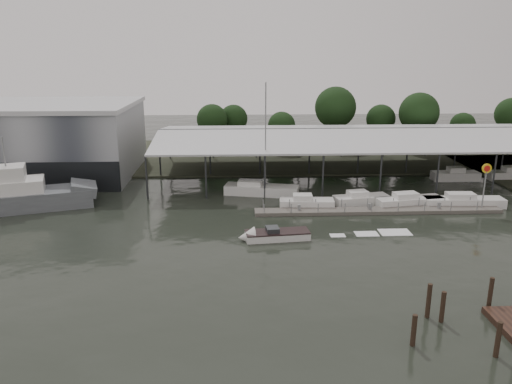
{
  "coord_description": "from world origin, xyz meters",
  "views": [
    {
      "loc": [
        -1.19,
        -43.15,
        17.73
      ],
      "look_at": [
        1.15,
        10.27,
        2.5
      ],
      "focal_mm": 35.0,
      "sensor_mm": 36.0,
      "label": 1
    }
  ],
  "objects_px": {
    "grey_trawler": "(20,196)",
    "white_sailboat": "(260,189)",
    "shell_fuel_sign": "(486,178)",
    "speedboat_underway": "(271,236)"
  },
  "relations": [
    {
      "from": "grey_trawler",
      "to": "white_sailboat",
      "type": "bearing_deg",
      "value": -7.57
    },
    {
      "from": "shell_fuel_sign",
      "to": "speedboat_underway",
      "type": "relative_size",
      "value": 0.31
    },
    {
      "from": "shell_fuel_sign",
      "to": "grey_trawler",
      "type": "distance_m",
      "value": 53.02
    },
    {
      "from": "white_sailboat",
      "to": "speedboat_underway",
      "type": "height_order",
      "value": "white_sailboat"
    },
    {
      "from": "shell_fuel_sign",
      "to": "speedboat_underway",
      "type": "distance_m",
      "value": 26.15
    },
    {
      "from": "grey_trawler",
      "to": "shell_fuel_sign",
      "type": "bearing_deg",
      "value": -20.73
    },
    {
      "from": "grey_trawler",
      "to": "white_sailboat",
      "type": "distance_m",
      "value": 28.37
    },
    {
      "from": "shell_fuel_sign",
      "to": "white_sailboat",
      "type": "bearing_deg",
      "value": 162.52
    },
    {
      "from": "shell_fuel_sign",
      "to": "white_sailboat",
      "type": "distance_m",
      "value": 26.37
    },
    {
      "from": "white_sailboat",
      "to": "grey_trawler",
      "type": "bearing_deg",
      "value": -157.6
    }
  ]
}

